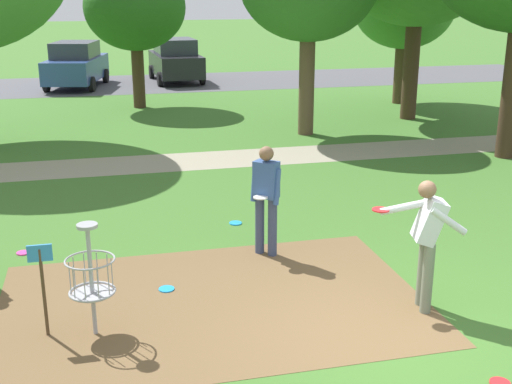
# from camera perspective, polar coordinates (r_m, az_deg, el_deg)

# --- Properties ---
(ground_plane) EXTENTS (160.00, 160.00, 0.00)m
(ground_plane) POSITION_cam_1_polar(r_m,az_deg,el_deg) (8.07, 11.78, -12.45)
(ground_plane) COLOR #3D6B28
(dirt_tee_pad) EXTENTS (5.48, 3.66, 0.01)m
(dirt_tee_pad) POSITION_cam_1_polar(r_m,az_deg,el_deg) (8.78, -3.70, -9.50)
(dirt_tee_pad) COLOR brown
(dirt_tee_pad) RESTS_ON ground
(disc_golf_basket) EXTENTS (0.98, 0.58, 1.39)m
(disc_golf_basket) POSITION_cam_1_polar(r_m,az_deg,el_deg) (7.96, -14.49, -7.01)
(disc_golf_basket) COLOR #9E9EA3
(disc_golf_basket) RESTS_ON ground
(player_foreground_watching) EXTENTS (0.46, 0.45, 1.71)m
(player_foreground_watching) POSITION_cam_1_polar(r_m,az_deg,el_deg) (9.94, 0.88, -0.21)
(player_foreground_watching) COLOR #384260
(player_foreground_watching) RESTS_ON ground
(player_waiting_right) EXTENTS (1.03, 0.69, 1.71)m
(player_waiting_right) POSITION_cam_1_polar(r_m,az_deg,el_deg) (8.50, 14.54, -3.74)
(player_waiting_right) COLOR slate
(player_waiting_right) RESTS_ON ground
(frisbee_near_basket) EXTENTS (0.22, 0.22, 0.02)m
(frisbee_near_basket) POSITION_cam_1_polar(r_m,az_deg,el_deg) (11.56, -1.78, -2.70)
(frisbee_near_basket) COLOR #1E93DB
(frisbee_near_basket) RESTS_ON ground
(frisbee_by_tee) EXTENTS (0.22, 0.22, 0.02)m
(frisbee_by_tee) POSITION_cam_1_polar(r_m,az_deg,el_deg) (9.19, -7.73, -8.30)
(frisbee_by_tee) COLOR #1E93DB
(frisbee_by_tee) RESTS_ON ground
(frisbee_far_left) EXTENTS (0.22, 0.22, 0.02)m
(frisbee_far_left) POSITION_cam_1_polar(r_m,az_deg,el_deg) (7.59, 20.32, -15.21)
(frisbee_far_left) COLOR red
(frisbee_far_left) RESTS_ON ground
(frisbee_far_right) EXTENTS (0.20, 0.20, 0.02)m
(frisbee_far_right) POSITION_cam_1_polar(r_m,az_deg,el_deg) (10.91, -19.46, -4.97)
(frisbee_far_right) COLOR #E53D99
(frisbee_far_right) RESTS_ON ground
(tree_mid_center) EXTENTS (3.35, 3.35, 4.76)m
(tree_mid_center) POSITION_cam_1_polar(r_m,az_deg,el_deg) (22.95, -10.42, 15.38)
(tree_mid_center) COLOR #422D1E
(tree_mid_center) RESTS_ON ground
(tree_mid_right) EXTENTS (3.50, 3.50, 4.88)m
(tree_mid_right) POSITION_cam_1_polar(r_m,az_deg,el_deg) (24.02, 12.68, 15.46)
(tree_mid_right) COLOR #4C3823
(tree_mid_right) RESTS_ON ground
(parking_lot_strip) EXTENTS (36.00, 6.00, 0.01)m
(parking_lot_strip) POSITION_cam_1_polar(r_m,az_deg,el_deg) (29.25, -7.37, 9.35)
(parking_lot_strip) COLOR #4C4C51
(parking_lot_strip) RESTS_ON ground
(parked_car_leftmost) EXTENTS (2.70, 4.50, 1.84)m
(parked_car_leftmost) POSITION_cam_1_polar(r_m,az_deg,el_deg) (28.55, -15.27, 10.57)
(parked_car_leftmost) COLOR #2D4784
(parked_car_leftmost) RESTS_ON ground
(parked_car_center_left) EXTENTS (2.12, 4.28, 1.84)m
(parked_car_center_left) POSITION_cam_1_polar(r_m,az_deg,el_deg) (29.50, -6.96, 11.23)
(parked_car_center_left) COLOR black
(parked_car_center_left) RESTS_ON ground
(gravel_path) EXTENTS (40.00, 1.69, 0.00)m
(gravel_path) POSITION_cam_1_polar(r_m,az_deg,el_deg) (15.97, -1.72, 2.92)
(gravel_path) COLOR gray
(gravel_path) RESTS_ON ground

